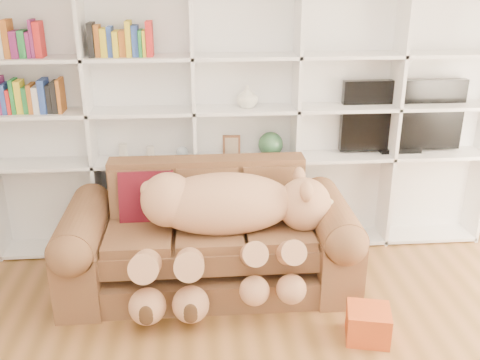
{
  "coord_description": "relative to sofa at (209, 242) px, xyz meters",
  "views": [
    {
      "loc": [
        -0.41,
        -2.18,
        2.42
      ],
      "look_at": [
        -0.1,
        1.63,
        0.91
      ],
      "focal_mm": 40.0,
      "sensor_mm": 36.0,
      "label": 1
    }
  ],
  "objects": [
    {
      "name": "wall_back",
      "position": [
        0.35,
        0.84,
        0.99
      ],
      "size": [
        5.0,
        0.02,
        2.7
      ],
      "primitive_type": "cube",
      "color": "white",
      "rests_on": "floor"
    },
    {
      "name": "bookshelf",
      "position": [
        0.11,
        0.71,
        0.94
      ],
      "size": [
        4.43,
        0.35,
        2.4
      ],
      "color": "white",
      "rests_on": "floor"
    },
    {
      "name": "sofa",
      "position": [
        0.0,
        0.0,
        0.0
      ],
      "size": [
        2.3,
        0.99,
        0.97
      ],
      "color": "brown",
      "rests_on": "floor"
    },
    {
      "name": "teddy_bear",
      "position": [
        0.12,
        -0.19,
        0.29
      ],
      "size": [
        1.61,
        0.91,
        0.93
      ],
      "rotation": [
        0.0,
        0.0,
        -0.0
      ],
      "color": "tan",
      "rests_on": "sofa"
    },
    {
      "name": "throw_pillow",
      "position": [
        -0.49,
        0.16,
        0.34
      ],
      "size": [
        0.44,
        0.25,
        0.46
      ],
      "primitive_type": "cube",
      "rotation": [
        -0.24,
        0.0,
        0.01
      ],
      "color": "#580F14",
      "rests_on": "sofa"
    },
    {
      "name": "gift_box",
      "position": [
        1.08,
        -0.82,
        -0.25
      ],
      "size": [
        0.35,
        0.33,
        0.23
      ],
      "primitive_type": "cube",
      "rotation": [
        0.0,
        0.0,
        -0.23
      ],
      "color": "#C8491A",
      "rests_on": "floor"
    },
    {
      "name": "tv",
      "position": [
        1.77,
        0.7,
        0.83
      ],
      "size": [
        1.11,
        0.18,
        0.66
      ],
      "color": "black",
      "rests_on": "bookshelf"
    },
    {
      "name": "picture_frame",
      "position": [
        0.23,
        0.65,
        0.61
      ],
      "size": [
        0.16,
        0.04,
        0.19
      ],
      "primitive_type": "cube",
      "rotation": [
        0.0,
        0.0,
        -0.09
      ],
      "color": "brown",
      "rests_on": "bookshelf"
    },
    {
      "name": "green_vase",
      "position": [
        0.57,
        0.65,
        0.61
      ],
      "size": [
        0.22,
        0.22,
        0.22
      ],
      "primitive_type": "sphere",
      "color": "#305E39",
      "rests_on": "bookshelf"
    },
    {
      "name": "figurine_tall",
      "position": [
        -0.72,
        0.65,
        0.57
      ],
      "size": [
        0.08,
        0.08,
        0.15
      ],
      "primitive_type": "cylinder",
      "rotation": [
        0.0,
        0.0,
        -0.17
      ],
      "color": "beige",
      "rests_on": "bookshelf"
    },
    {
      "name": "figurine_short",
      "position": [
        -0.49,
        0.65,
        0.56
      ],
      "size": [
        0.08,
        0.08,
        0.12
      ],
      "primitive_type": "cylinder",
      "rotation": [
        0.0,
        0.0,
        0.15
      ],
      "color": "beige",
      "rests_on": "bookshelf"
    },
    {
      "name": "snow_globe",
      "position": [
        -0.21,
        0.65,
        0.56
      ],
      "size": [
        0.11,
        0.11,
        0.11
      ],
      "primitive_type": "sphere",
      "color": "silver",
      "rests_on": "bookshelf"
    },
    {
      "name": "shelf_vase",
      "position": [
        0.36,
        0.65,
        1.05
      ],
      "size": [
        0.19,
        0.19,
        0.19
      ],
      "primitive_type": "imported",
      "rotation": [
        0.0,
        0.0,
        0.05
      ],
      "color": "white",
      "rests_on": "bookshelf"
    }
  ]
}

